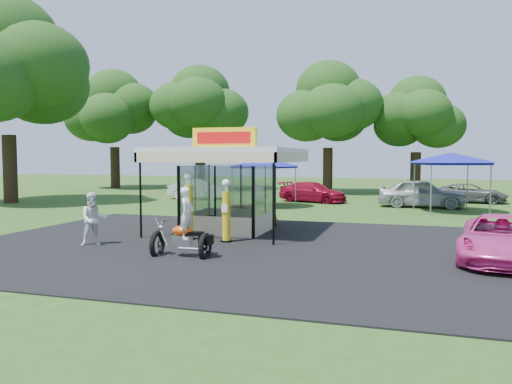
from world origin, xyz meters
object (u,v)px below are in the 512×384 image
Objects in this scene: gas_pump_left at (189,208)px; kiosk_car at (246,214)px; motorcycle at (185,229)px; tent_east at (451,158)px; gas_station_kiosk at (229,188)px; pink_sedan at (502,239)px; gas_pump_right at (226,212)px; tent_west at (264,163)px; bg_car_b at (313,192)px; bg_car_c at (422,193)px; bg_car_d at (471,193)px; spectator_west at (94,219)px; bg_car_a at (198,189)px.

gas_pump_left is 0.89× the size of kiosk_car.
kiosk_car is (-0.53, 7.47, -0.38)m from motorcycle.
tent_east is at bearing 52.64° from gas_pump_left.
gas_station_kiosk reaches higher than tent_east.
gas_pump_right is at bearing -175.60° from pink_sedan.
pink_sedan is at bearing -4.57° from gas_pump_right.
motorcycle is 0.52× the size of tent_west.
gas_station_kiosk is 2.53m from gas_pump_left.
tent_east reaches higher than bg_car_b.
pink_sedan reaches higher than kiosk_car.
tent_west reaches higher than kiosk_car.
gas_pump_right is 0.47× the size of pink_sedan.
gas_station_kiosk is 5.37m from motorcycle.
pink_sedan is 17.56m from tent_west.
gas_pump_right reaches higher than kiosk_car.
bg_car_d is (3.18, 4.24, -0.23)m from bg_car_c.
pink_sedan is at bearing -18.30° from gas_station_kiosk.
gas_pump_left is at bearing -5.18° from spectator_west.
tent_west is (-2.23, -3.99, 2.02)m from bg_car_b.
pink_sedan is 1.15× the size of bg_car_a.
motorcycle is at bearing -163.22° from bg_car_a.
gas_pump_left is 18.22m from bg_car_a.
tent_west reaches higher than pink_sedan.
tent_west reaches higher than gas_pump_left.
pink_sedan is 12.90m from spectator_west.
tent_west is at bearing 93.74° from gas_pump_left.
tent_east is (9.09, 8.24, 2.49)m from kiosk_car.
spectator_west reaches higher than pink_sedan.
gas_pump_left is at bearing 176.49° from gas_pump_right.
bg_car_a is at bearing 60.76° from spectator_west.
kiosk_car is 13.06m from bg_car_c.
spectator_west is (-4.11, -1.91, -0.16)m from gas_pump_right.
bg_car_b is (-8.82, 17.48, 0.01)m from pink_sedan.
kiosk_car is 18.36m from bg_car_d.
kiosk_car is (0.69, 4.57, -0.72)m from gas_pump_left.
motorcycle reaches higher than bg_car_a.
motorcycle is 19.40m from bg_car_c.
gas_pump_left is 17.29m from bg_car_c.
gas_pump_right is at bearing -122.73° from tent_east.
pink_sedan is at bearing -177.71° from bg_car_d.
bg_car_b is (0.72, 12.12, 0.20)m from kiosk_car.
kiosk_car is (-0.00, 2.21, -1.30)m from gas_station_kiosk.
kiosk_car is 10.94m from pink_sedan.
gas_pump_left is at bearing -167.73° from bg_car_b.
bg_car_b is 9.51m from tent_east.
bg_car_b is 1.00× the size of tent_east.
tent_west is (-9.19, -2.43, 1.83)m from bg_car_c.
tent_west reaches higher than bg_car_a.
bg_car_d is at bearing -58.08° from bg_car_b.
motorcycle is at bearing 161.14° from bg_car_d.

